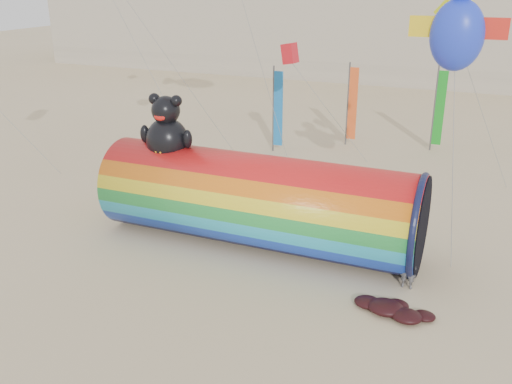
% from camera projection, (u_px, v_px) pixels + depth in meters
% --- Properties ---
extents(ground, '(160.00, 160.00, 0.00)m').
position_uv_depth(ground, '(228.00, 262.00, 21.62)').
color(ground, '#CCB58C').
rests_on(ground, ground).
extents(windsock_assembly, '(12.72, 3.87, 5.86)m').
position_uv_depth(windsock_assembly, '(258.00, 198.00, 22.49)').
color(windsock_assembly, red).
rests_on(windsock_assembly, ground).
extents(kite_handler, '(0.56, 0.37, 1.54)m').
position_uv_depth(kite_handler, '(408.00, 268.00, 19.60)').
color(kite_handler, '#595A61').
rests_on(kite_handler, ground).
extents(fabric_bundle, '(2.62, 1.35, 0.41)m').
position_uv_depth(fabric_bundle, '(392.00, 309.00, 18.29)').
color(fabric_bundle, '#34090B').
rests_on(fabric_bundle, ground).
extents(festival_banners, '(9.55, 4.04, 5.20)m').
position_uv_depth(festival_banners, '(356.00, 107.00, 34.66)').
color(festival_banners, '#59595E').
rests_on(festival_banners, ground).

